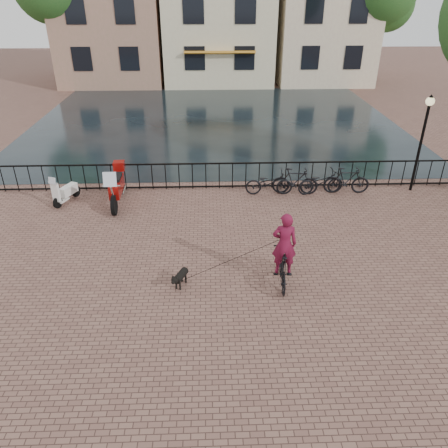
{
  "coord_description": "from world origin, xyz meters",
  "views": [
    {
      "loc": [
        -0.36,
        -7.16,
        6.81
      ],
      "look_at": [
        0.0,
        3.0,
        1.2
      ],
      "focal_mm": 35.0,
      "sensor_mm": 36.0,
      "label": 1
    }
  ],
  "objects_px": {
    "cyclist": "(284,253)",
    "motorcycle": "(116,183)",
    "lamp_post": "(424,128)",
    "dog": "(181,278)",
    "scooter": "(65,187)"
  },
  "relations": [
    {
      "from": "lamp_post",
      "to": "cyclist",
      "type": "height_order",
      "value": "lamp_post"
    },
    {
      "from": "dog",
      "to": "motorcycle",
      "type": "relative_size",
      "value": 0.34
    },
    {
      "from": "motorcycle",
      "to": "scooter",
      "type": "relative_size",
      "value": 1.72
    },
    {
      "from": "cyclist",
      "to": "motorcycle",
      "type": "relative_size",
      "value": 1.05
    },
    {
      "from": "scooter",
      "to": "cyclist",
      "type": "bearing_deg",
      "value": -13.42
    },
    {
      "from": "lamp_post",
      "to": "cyclist",
      "type": "relative_size",
      "value": 1.47
    },
    {
      "from": "lamp_post",
      "to": "cyclist",
      "type": "distance_m",
      "value": 8.17
    },
    {
      "from": "dog",
      "to": "motorcycle",
      "type": "bearing_deg",
      "value": 140.37
    },
    {
      "from": "lamp_post",
      "to": "motorcycle",
      "type": "distance_m",
      "value": 10.93
    },
    {
      "from": "lamp_post",
      "to": "cyclist",
      "type": "xyz_separation_m",
      "value": [
        -5.74,
        -5.62,
        -1.48
      ]
    },
    {
      "from": "motorcycle",
      "to": "cyclist",
      "type": "bearing_deg",
      "value": -45.71
    },
    {
      "from": "cyclist",
      "to": "dog",
      "type": "relative_size",
      "value": 3.07
    },
    {
      "from": "cyclist",
      "to": "scooter",
      "type": "distance_m",
      "value": 8.53
    },
    {
      "from": "lamp_post",
      "to": "scooter",
      "type": "bearing_deg",
      "value": -177.35
    },
    {
      "from": "cyclist",
      "to": "motorcycle",
      "type": "height_order",
      "value": "cyclist"
    }
  ]
}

